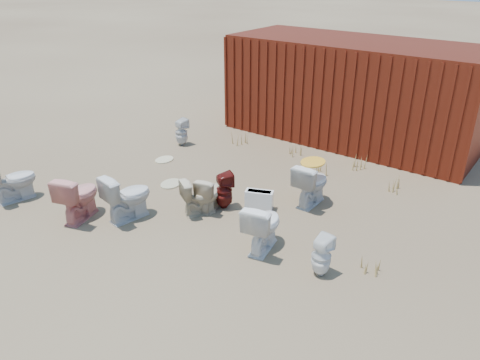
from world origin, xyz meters
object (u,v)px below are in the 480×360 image
Objects in this scene: toilet_front_pink at (78,196)px; toilet_back_beige_right at (200,196)px; toilet_back_a at (181,132)px; toilet_back_beige_left at (210,193)px; toilet_front_maroon at (224,191)px; toilet_front_a at (13,180)px; toilet_back_e at (321,256)px; toilet_front_e at (263,225)px; loose_tank at (259,200)px; toilet_front_c at (127,196)px; shipping_container at (353,91)px; toilet_back_yellowlid at (311,183)px.

toilet_back_beige_right is (1.57, 1.38, -0.09)m from toilet_front_pink.
toilet_back_a is 3.33m from toilet_back_beige_left.
toilet_front_maroon reaches higher than toilet_back_a.
toilet_back_beige_right is at bearing 96.27° from toilet_front_maroon.
toilet_back_e is at bearing -153.37° from toilet_front_a.
toilet_front_e is (4.64, 1.42, 0.01)m from toilet_front_a.
toilet_front_e reaches higher than toilet_back_e.
loose_tank is at bearing -65.03° from toilet_front_e.
toilet_front_e is 1.27× the size of toilet_back_beige_left.
toilet_front_pink is 0.85m from toilet_front_c.
toilet_front_c is at bearing 124.56° from toilet_back_a.
toilet_back_a is 0.98× the size of toilet_back_beige_right.
toilet_front_pink is at bearing -106.91° from shipping_container.
toilet_back_beige_left reaches higher than loose_tank.
toilet_back_a is at bearing -0.84° from toilet_front_maroon.
toilet_front_e is 1.31m from loose_tank.
loose_tank is (0.31, -4.43, -1.02)m from shipping_container.
toilet_front_maroon is 3.36m from toilet_back_a.
toilet_back_yellowlid is at bearing -124.06° from toilet_front_c.
toilet_back_e is at bearing 122.96° from toilet_back_yellowlid.
toilet_front_e is at bearing 1.51° from toilet_back_e.
toilet_back_e is at bearing 153.79° from toilet_back_beige_left.
toilet_front_a is at bearing 35.17° from toilet_back_yellowlid.
toilet_back_yellowlid is (4.52, 3.18, 0.01)m from toilet_front_a.
shipping_container reaches higher than toilet_front_a.
toilet_front_a is 4.86m from toilet_front_e.
toilet_back_yellowlid is at bearing -75.48° from shipping_container.
toilet_back_a is at bearing -43.74° from toilet_front_e.
shipping_container is at bearing -108.47° from toilet_back_beige_left.
toilet_back_e is (5.16, -2.59, -0.01)m from toilet_back_a.
shipping_container is 9.00× the size of toilet_back_beige_right.
toilet_front_a is 5.86m from toilet_back_e.
toilet_front_pink is at bearing 19.24° from toilet_back_e.
shipping_container reaches higher than toilet_back_beige_right.
toilet_front_e is at bearing -155.74° from toilet_front_c.
toilet_front_maroon is at bearing -134.72° from toilet_front_a.
toilet_front_e is at bearing -149.78° from toilet_front_a.
toilet_back_beige_left is at bearing -165.32° from loose_tank.
toilet_front_pink is 1.00× the size of toilet_front_c.
shipping_container is 7.43× the size of toilet_front_a.
toilet_back_beige_right reaches higher than toilet_back_e.
loose_tank is at bearing -113.40° from toilet_front_maroon.
toilet_back_beige_left is (1.60, 1.61, -0.10)m from toilet_front_pink.
toilet_back_beige_left is (-0.17, -0.18, -0.02)m from toilet_front_maroon.
toilet_front_pink reaches higher than toilet_back_beige_right.
toilet_back_beige_right is (-0.21, -0.42, -0.01)m from toilet_front_maroon.
toilet_back_beige_right reaches higher than toilet_back_beige_left.
toilet_front_a is 3.99m from toilet_back_a.
loose_tank is (3.87, 2.45, -0.23)m from toilet_front_a.
loose_tank is at bearing 48.09° from toilet_back_yellowlid.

